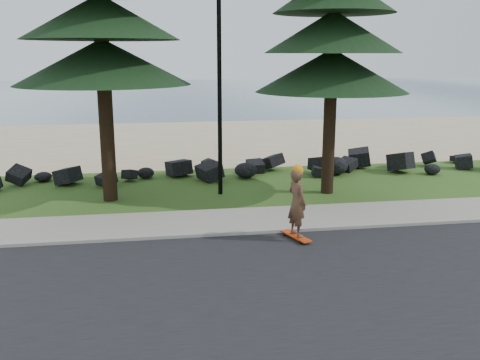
{
  "coord_description": "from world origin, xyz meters",
  "views": [
    {
      "loc": [
        -2.06,
        -13.62,
        4.5
      ],
      "look_at": [
        0.14,
        0.0,
        1.21
      ],
      "focal_mm": 40.0,
      "sensor_mm": 36.0,
      "label": 1
    }
  ],
  "objects": [
    {
      "name": "lamp_post",
      "position": [
        0.0,
        3.2,
        4.13
      ],
      "size": [
        0.25,
        0.14,
        8.14
      ],
      "color": "black",
      "rests_on": "ground"
    },
    {
      "name": "beach_sand",
      "position": [
        0.0,
        14.5,
        0.01
      ],
      "size": [
        160.0,
        15.0,
        0.01
      ],
      "primitive_type": "cube",
      "color": "tan",
      "rests_on": "ground"
    },
    {
      "name": "ocean",
      "position": [
        0.0,
        51.0,
        0.0
      ],
      "size": [
        160.0,
        58.0,
        0.01
      ],
      "primitive_type": "cube",
      "color": "#354F66",
      "rests_on": "ground"
    },
    {
      "name": "sidewalk",
      "position": [
        0.0,
        0.2,
        0.04
      ],
      "size": [
        160.0,
        2.0,
        0.08
      ],
      "primitive_type": "cube",
      "color": "gray",
      "rests_on": "ground"
    },
    {
      "name": "road",
      "position": [
        0.0,
        -4.5,
        0.01
      ],
      "size": [
        160.0,
        7.0,
        0.02
      ],
      "primitive_type": "cube",
      "color": "black",
      "rests_on": "ground"
    },
    {
      "name": "skateboarder",
      "position": [
        1.29,
        -1.51,
        0.95
      ],
      "size": [
        0.59,
        1.03,
        1.88
      ],
      "rotation": [
        0.0,
        0.0,
        1.92
      ],
      "color": "red",
      "rests_on": "ground"
    },
    {
      "name": "seawall_boulders",
      "position": [
        0.0,
        5.6,
        0.0
      ],
      "size": [
        60.0,
        2.4,
        1.1
      ],
      "primitive_type": null,
      "color": "black",
      "rests_on": "ground"
    },
    {
      "name": "ground",
      "position": [
        0.0,
        0.0,
        0.0
      ],
      "size": [
        160.0,
        160.0,
        0.0
      ],
      "primitive_type": "plane",
      "color": "#34531A",
      "rests_on": "ground"
    },
    {
      "name": "kerb",
      "position": [
        0.0,
        -0.9,
        0.05
      ],
      "size": [
        160.0,
        0.2,
        0.1
      ],
      "primitive_type": "cube",
      "color": "gray",
      "rests_on": "ground"
    }
  ]
}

